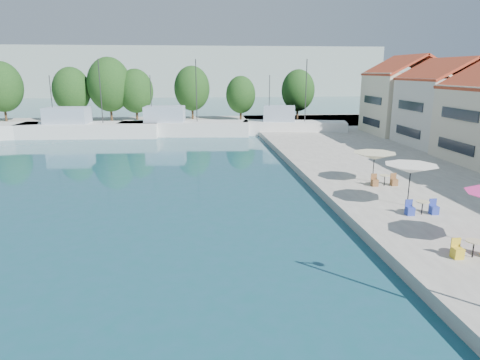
{
  "coord_description": "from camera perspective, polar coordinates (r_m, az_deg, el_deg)",
  "views": [
    {
      "loc": [
        -2.29,
        -0.83,
        8.32
      ],
      "look_at": [
        0.5,
        26.0,
        1.42
      ],
      "focal_mm": 32.0,
      "sensor_mm": 36.0,
      "label": 1
    }
  ],
  "objects": [
    {
      "name": "cafe_table_03",
      "position": [
        31.17,
        18.69,
        -0.22
      ],
      "size": [
        1.82,
        0.7,
        0.76
      ],
      "color": "black",
      "rests_on": "quay_right"
    },
    {
      "name": "tree_03",
      "position": [
        71.89,
        -21.55,
        11.06
      ],
      "size": [
        5.64,
        5.64,
        8.34
      ],
      "color": "#3F2B19",
      "rests_on": "quay_far"
    },
    {
      "name": "trawler_03",
      "position": [
        57.78,
        -7.85,
        7.01
      ],
      "size": [
        17.27,
        5.81,
        10.2
      ],
      "rotation": [
        0.0,
        0.0,
        -0.08
      ],
      "color": "silver",
      "rests_on": "ground"
    },
    {
      "name": "umbrella_white",
      "position": [
        26.64,
        21.82,
        1.38
      ],
      "size": [
        3.06,
        3.06,
        2.47
      ],
      "color": "black",
      "rests_on": "quay_right"
    },
    {
      "name": "tree_07",
      "position": [
        69.46,
        0.1,
        11.3
      ],
      "size": [
        4.72,
        4.72,
        6.98
      ],
      "color": "#3F2B19",
      "rests_on": "quay_far"
    },
    {
      "name": "hill_east",
      "position": [
        185.73,
        7.45,
        13.52
      ],
      "size": [
        140.0,
        40.0,
        12.0
      ],
      "primitive_type": "cube",
      "color": "#97A49B",
      "rests_on": "ground"
    },
    {
      "name": "tree_02",
      "position": [
        77.27,
        -29.16,
        10.8
      ],
      "size": [
        6.23,
        6.23,
        9.22
      ],
      "color": "#3F2B19",
      "rests_on": "quay_far"
    },
    {
      "name": "building_06",
      "position": [
        58.19,
        21.32,
        10.61
      ],
      "size": [
        9.0,
        8.8,
        10.2
      ],
      "color": "beige",
      "rests_on": "quay_right"
    },
    {
      "name": "tree_04",
      "position": [
        70.39,
        -17.04,
        12.08
      ],
      "size": [
        6.64,
        6.64,
        9.83
      ],
      "color": "#3F2B19",
      "rests_on": "quay_far"
    },
    {
      "name": "trawler_02",
      "position": [
        59.11,
        -19.85,
        6.46
      ],
      "size": [
        17.88,
        5.45,
        10.2
      ],
      "rotation": [
        0.0,
        0.0,
        -0.05
      ],
      "color": "silver",
      "rests_on": "ground"
    },
    {
      "name": "tree_06",
      "position": [
        71.67,
        -6.43,
        12.04
      ],
      "size": [
        5.78,
        5.78,
        8.55
      ],
      "color": "#3F2B19",
      "rests_on": "quay_far"
    },
    {
      "name": "quay_far",
      "position": [
        68.55,
        -10.75,
        7.38
      ],
      "size": [
        90.0,
        16.0,
        0.6
      ],
      "primitive_type": "cube",
      "color": "gray",
      "rests_on": "ground"
    },
    {
      "name": "building_05",
      "position": [
        50.35,
        25.94,
        9.45
      ],
      "size": [
        8.4,
        8.8,
        9.7
      ],
      "color": "beige",
      "rests_on": "quay_right"
    },
    {
      "name": "umbrella_cream",
      "position": [
        31.78,
        17.48,
        3.06
      ],
      "size": [
        3.04,
        3.04,
        2.11
      ],
      "color": "black",
      "rests_on": "quay_right"
    },
    {
      "name": "cafe_table_02",
      "position": [
        25.72,
        23.1,
        -3.65
      ],
      "size": [
        1.82,
        0.7,
        0.76
      ],
      "color": "black",
      "rests_on": "quay_right"
    },
    {
      "name": "cafe_table_01",
      "position": [
        20.92,
        28.63,
        -8.32
      ],
      "size": [
        1.82,
        0.7,
        0.76
      ],
      "color": "black",
      "rests_on": "quay_right"
    },
    {
      "name": "trawler_04",
      "position": [
        58.04,
        6.9,
        7.07
      ],
      "size": [
        14.05,
        6.31,
        10.2
      ],
      "rotation": [
        0.0,
        0.0,
        -0.21
      ],
      "color": "silver",
      "rests_on": "ground"
    },
    {
      "name": "tree_08",
      "position": [
        71.98,
        7.74,
        11.75
      ],
      "size": [
        5.4,
        5.4,
        8.0
      ],
      "color": "#3F2B19",
      "rests_on": "quay_far"
    },
    {
      "name": "tree_05",
      "position": [
        70.07,
        -13.75,
        11.45
      ],
      "size": [
        5.46,
        5.46,
        8.08
      ],
      "color": "#3F2B19",
      "rests_on": "quay_far"
    },
    {
      "name": "hill_west",
      "position": [
        163.2,
        -16.17,
        13.7
      ],
      "size": [
        180.0,
        40.0,
        16.0
      ],
      "primitive_type": "cube",
      "color": "#97A49B",
      "rests_on": "ground"
    }
  ]
}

